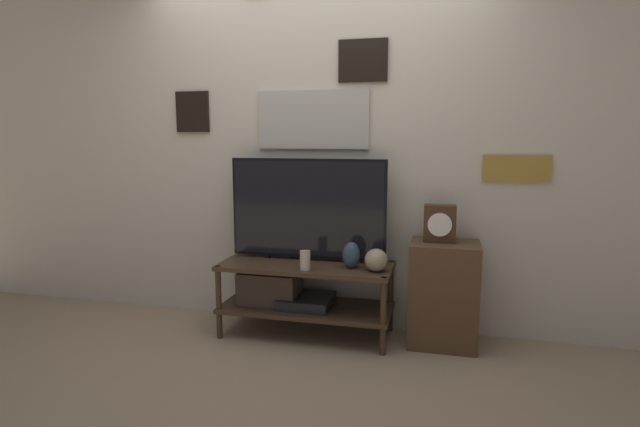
{
  "coord_description": "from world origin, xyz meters",
  "views": [
    {
      "loc": [
        0.91,
        -2.97,
        1.38
      ],
      "look_at": [
        0.1,
        0.28,
        0.87
      ],
      "focal_mm": 28.0,
      "sensor_mm": 36.0,
      "label": 1
    }
  ],
  "objects_px": {
    "mantel_clock": "(440,223)",
    "vase_round_glass": "(376,260)",
    "vase_tall_ceramic": "(326,239)",
    "television": "(308,209)",
    "vase_urn_stoneware": "(351,255)",
    "candle_jar": "(305,260)",
    "vase_slim_bronze": "(252,242)"
  },
  "relations": [
    {
      "from": "vase_slim_bronze",
      "to": "vase_urn_stoneware",
      "type": "bearing_deg",
      "value": -16.75
    },
    {
      "from": "vase_round_glass",
      "to": "vase_urn_stoneware",
      "type": "relative_size",
      "value": 0.84
    },
    {
      "from": "vase_round_glass",
      "to": "mantel_clock",
      "type": "xyz_separation_m",
      "value": [
        0.4,
        0.17,
        0.23
      ]
    },
    {
      "from": "vase_urn_stoneware",
      "to": "candle_jar",
      "type": "relative_size",
      "value": 1.4
    },
    {
      "from": "television",
      "to": "candle_jar",
      "type": "relative_size",
      "value": 8.73
    },
    {
      "from": "vase_slim_bronze",
      "to": "candle_jar",
      "type": "distance_m",
      "value": 0.63
    },
    {
      "from": "vase_tall_ceramic",
      "to": "candle_jar",
      "type": "distance_m",
      "value": 0.37
    },
    {
      "from": "mantel_clock",
      "to": "television",
      "type": "bearing_deg",
      "value": 178.5
    },
    {
      "from": "candle_jar",
      "to": "mantel_clock",
      "type": "xyz_separation_m",
      "value": [
        0.86,
        0.24,
        0.24
      ]
    },
    {
      "from": "candle_jar",
      "to": "vase_round_glass",
      "type": "bearing_deg",
      "value": 8.86
    },
    {
      "from": "candle_jar",
      "to": "mantel_clock",
      "type": "height_order",
      "value": "mantel_clock"
    },
    {
      "from": "television",
      "to": "vase_tall_ceramic",
      "type": "relative_size",
      "value": 4.03
    },
    {
      "from": "mantel_clock",
      "to": "vase_round_glass",
      "type": "bearing_deg",
      "value": -157.25
    },
    {
      "from": "television",
      "to": "vase_urn_stoneware",
      "type": "bearing_deg",
      "value": -23.27
    },
    {
      "from": "vase_urn_stoneware",
      "to": "vase_round_glass",
      "type": "bearing_deg",
      "value": -13.76
    },
    {
      "from": "vase_round_glass",
      "to": "vase_tall_ceramic",
      "type": "xyz_separation_m",
      "value": [
        -0.41,
        0.29,
        0.06
      ]
    },
    {
      "from": "television",
      "to": "vase_round_glass",
      "type": "distance_m",
      "value": 0.62
    },
    {
      "from": "vase_tall_ceramic",
      "to": "television",
      "type": "bearing_deg",
      "value": -139.24
    },
    {
      "from": "candle_jar",
      "to": "mantel_clock",
      "type": "relative_size",
      "value": 0.52
    },
    {
      "from": "candle_jar",
      "to": "mantel_clock",
      "type": "bearing_deg",
      "value": 15.51
    },
    {
      "from": "vase_slim_bronze",
      "to": "mantel_clock",
      "type": "distance_m",
      "value": 1.4
    },
    {
      "from": "vase_round_glass",
      "to": "mantel_clock",
      "type": "bearing_deg",
      "value": 22.75
    },
    {
      "from": "vase_round_glass",
      "to": "mantel_clock",
      "type": "relative_size",
      "value": 0.61
    },
    {
      "from": "vase_urn_stoneware",
      "to": "mantel_clock",
      "type": "xyz_separation_m",
      "value": [
        0.57,
        0.12,
        0.22
      ]
    },
    {
      "from": "vase_round_glass",
      "to": "vase_tall_ceramic",
      "type": "relative_size",
      "value": 0.54
    },
    {
      "from": "candle_jar",
      "to": "vase_tall_ceramic",
      "type": "bearing_deg",
      "value": 80.96
    },
    {
      "from": "vase_urn_stoneware",
      "to": "vase_tall_ceramic",
      "type": "distance_m",
      "value": 0.34
    },
    {
      "from": "television",
      "to": "vase_round_glass",
      "type": "height_order",
      "value": "television"
    },
    {
      "from": "vase_slim_bronze",
      "to": "vase_round_glass",
      "type": "bearing_deg",
      "value": -16.23
    },
    {
      "from": "vase_round_glass",
      "to": "vase_tall_ceramic",
      "type": "height_order",
      "value": "vase_tall_ceramic"
    },
    {
      "from": "vase_slim_bronze",
      "to": "mantel_clock",
      "type": "relative_size",
      "value": 0.7
    },
    {
      "from": "vase_round_glass",
      "to": "vase_urn_stoneware",
      "type": "height_order",
      "value": "vase_urn_stoneware"
    }
  ]
}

